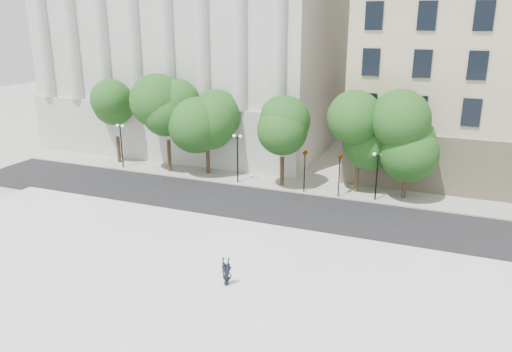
# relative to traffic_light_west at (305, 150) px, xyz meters

# --- Properties ---
(ground) EXTENTS (160.00, 160.00, 0.00)m
(ground) POSITION_rel_traffic_light_west_xyz_m (0.29, -22.30, -3.77)
(ground) COLOR #A5A29C
(ground) RESTS_ON ground
(plaza) EXTENTS (44.00, 22.00, 0.45)m
(plaza) POSITION_rel_traffic_light_west_xyz_m (0.29, -19.30, -3.54)
(plaza) COLOR white
(plaza) RESTS_ON ground
(street) EXTENTS (60.00, 8.00, 0.02)m
(street) POSITION_rel_traffic_light_west_xyz_m (0.29, -4.30, -3.76)
(street) COLOR black
(street) RESTS_ON ground
(far_sidewalk) EXTENTS (60.00, 4.00, 0.12)m
(far_sidewalk) POSITION_rel_traffic_light_west_xyz_m (0.29, 1.70, -3.71)
(far_sidewalk) COLOR #B5B3A7
(far_sidewalk) RESTS_ON ground
(building_west) EXTENTS (31.50, 27.65, 25.60)m
(building_west) POSITION_rel_traffic_light_west_xyz_m (-16.71, 16.27, 9.12)
(building_west) COLOR beige
(building_west) RESTS_ON ground
(traffic_light_west) EXTENTS (0.42, 1.92, 4.27)m
(traffic_light_west) POSITION_rel_traffic_light_west_xyz_m (0.00, 0.00, 0.00)
(traffic_light_west) COLOR black
(traffic_light_west) RESTS_ON ground
(traffic_light_east) EXTENTS (0.43, 1.83, 4.23)m
(traffic_light_east) POSITION_rel_traffic_light_west_xyz_m (2.93, -0.00, -0.04)
(traffic_light_east) COLOR black
(traffic_light_east) RESTS_ON ground
(person_lying) EXTENTS (0.70, 1.64, 0.44)m
(person_lying) POSITION_rel_traffic_light_west_xyz_m (0.70, -16.88, -3.10)
(person_lying) COLOR black
(person_lying) RESTS_ON plaza
(street_trees) EXTENTS (46.43, 5.24, 8.12)m
(street_trees) POSITION_rel_traffic_light_west_xyz_m (-1.20, 1.55, 1.35)
(street_trees) COLOR #382619
(street_trees) RESTS_ON ground
(lamp_posts) EXTENTS (37.95, 0.28, 4.48)m
(lamp_posts) POSITION_rel_traffic_light_west_xyz_m (-0.36, 0.30, -0.82)
(lamp_posts) COLOR black
(lamp_posts) RESTS_ON ground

